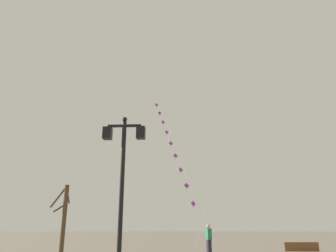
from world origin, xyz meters
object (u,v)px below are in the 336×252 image
object	(u,v)px
twin_lantern_lamp_post	(123,164)
kite_train	(174,152)
park_bench	(304,252)
kite_flyer	(209,239)
bare_tree	(64,217)

from	to	relation	value
twin_lantern_lamp_post	kite_train	world-z (taller)	kite_train
twin_lantern_lamp_post	park_bench	xyz separation A→B (m)	(7.38, 6.07, -3.07)
kite_train	kite_flyer	size ratio (longest dim) A/B	8.33
kite_flyer	park_bench	size ratio (longest dim) A/B	1.06
kite_flyer	twin_lantern_lamp_post	bearing A→B (deg)	143.29
kite_train	park_bench	bearing A→B (deg)	-58.66
kite_train	kite_flyer	bearing A→B (deg)	-73.25
bare_tree	kite_flyer	bearing A→B (deg)	8.07
park_bench	bare_tree	bearing A→B (deg)	168.02
kite_train	park_bench	xyz separation A→B (m)	(6.30, -10.35, -7.17)
kite_train	twin_lantern_lamp_post	bearing A→B (deg)	-93.75
twin_lantern_lamp_post	bare_tree	size ratio (longest dim) A/B	1.33
kite_flyer	bare_tree	size ratio (longest dim) A/B	0.44
kite_flyer	park_bench	bearing A→B (deg)	-144.03
kite_flyer	park_bench	world-z (taller)	kite_flyer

